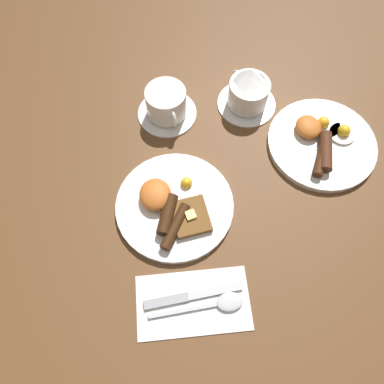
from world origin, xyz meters
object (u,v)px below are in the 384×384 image
(teacup_far, at_px, (248,95))
(breakfast_plate_near, at_px, (173,205))
(breakfast_plate_far, at_px, (322,142))
(teacup_near, at_px, (166,105))
(knife, at_px, (188,297))
(spoon, at_px, (220,303))

(teacup_far, bearing_deg, breakfast_plate_near, -42.96)
(breakfast_plate_far, xyz_separation_m, teacup_near, (-0.16, -0.34, 0.02))
(breakfast_plate_far, distance_m, knife, 0.47)
(breakfast_plate_near, distance_m, teacup_near, 0.25)
(teacup_near, height_order, knife, teacup_near)
(breakfast_plate_near, distance_m, spoon, 0.22)
(breakfast_plate_far, bearing_deg, spoon, -45.30)
(breakfast_plate_near, bearing_deg, teacup_near, 173.58)
(breakfast_plate_far, height_order, spoon, breakfast_plate_far)
(breakfast_plate_near, relative_size, knife, 1.30)
(breakfast_plate_near, height_order, knife, breakfast_plate_near)
(breakfast_plate_far, xyz_separation_m, spoon, (0.31, -0.31, -0.00))
(breakfast_plate_near, xyz_separation_m, breakfast_plate_far, (-0.09, 0.37, -0.00))
(knife, distance_m, spoon, 0.06)
(breakfast_plate_near, relative_size, teacup_far, 1.77)
(knife, bearing_deg, breakfast_plate_near, 88.20)
(teacup_far, height_order, spoon, teacup_far)
(teacup_near, bearing_deg, spoon, 3.15)
(teacup_far, distance_m, spoon, 0.49)
(breakfast_plate_near, xyz_separation_m, teacup_near, (-0.25, 0.03, 0.02))
(knife, height_order, spoon, spoon)
(teacup_near, distance_m, knife, 0.44)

